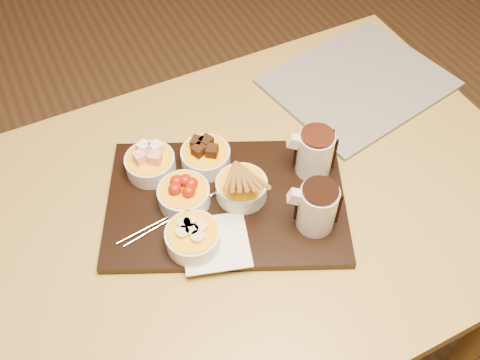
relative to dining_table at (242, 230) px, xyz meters
name	(u,v)px	position (x,y,z in m)	size (l,w,h in m)	color
ground	(241,345)	(0.00, 0.00, -0.65)	(5.00, 5.00, 0.00)	brown
dining_table	(242,230)	(0.00, 0.00, 0.00)	(1.20, 0.80, 0.75)	#B39442
serving_board	(226,202)	(-0.03, 0.01, 0.11)	(0.46, 0.30, 0.02)	black
napkin	(216,243)	(-0.09, -0.07, 0.12)	(0.12, 0.12, 0.00)	white
bowl_marshmallows	(151,164)	(-0.13, 0.14, 0.14)	(0.10, 0.10, 0.04)	silver
bowl_cake	(206,158)	(-0.03, 0.11, 0.14)	(0.10, 0.10, 0.04)	silver
bowl_strawberries	(184,196)	(-0.10, 0.04, 0.14)	(0.10, 0.10, 0.04)	silver
bowl_biscotti	(241,188)	(0.00, 0.01, 0.14)	(0.10, 0.10, 0.04)	silver
bowl_bananas	(193,238)	(-0.13, -0.06, 0.14)	(0.10, 0.10, 0.04)	silver
pitcher_dark_chocolate	(317,208)	(0.09, -0.11, 0.17)	(0.07, 0.07, 0.10)	silver
pitcher_milk_chocolate	(315,154)	(0.16, 0.00, 0.17)	(0.07, 0.07, 0.10)	silver
fondue_skewers	(179,211)	(-0.12, 0.02, 0.12)	(0.26, 0.03, 0.01)	silver
newspaper	(358,83)	(0.40, 0.19, 0.10)	(0.39, 0.31, 0.01)	beige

